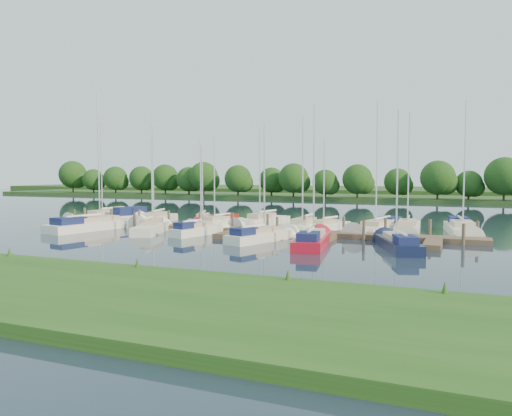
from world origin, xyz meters
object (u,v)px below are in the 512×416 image
at_px(sailboat_n_0, 104,218).
at_px(sailboat_s_2, 198,231).
at_px(motorboat, 128,218).
at_px(dock, 241,231).
at_px(sailboat_n_5, 262,222).

relative_size(sailboat_n_0, sailboat_s_2, 1.41).
distance_m(sailboat_n_0, motorboat, 3.20).
xyz_separation_m(dock, motorboat, (-15.61, 4.88, 0.19)).
height_order(dock, sailboat_s_2, sailboat_s_2).
relative_size(dock, motorboat, 5.78).
bearing_deg(motorboat, dock, -172.86).
bearing_deg(sailboat_n_5, motorboat, 24.02).
height_order(motorboat, sailboat_s_2, sailboat_s_2).
bearing_deg(dock, sailboat_s_2, -138.75).
height_order(sailboat_n_0, sailboat_s_2, sailboat_n_0).
xyz_separation_m(motorboat, sailboat_s_2, (12.73, -7.40, -0.06)).
relative_size(sailboat_n_0, sailboat_n_5, 1.15).
relative_size(dock, sailboat_n_5, 3.91).
bearing_deg(sailboat_n_5, dock, 112.93).
bearing_deg(dock, sailboat_n_0, 165.49).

